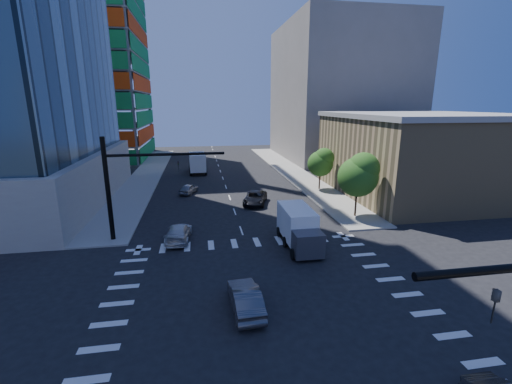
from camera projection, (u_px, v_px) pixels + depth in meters
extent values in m
plane|color=black|center=(266.00, 299.00, 21.22)|extent=(160.00, 160.00, 0.00)
cube|color=silver|center=(266.00, 299.00, 21.22)|extent=(20.00, 20.00, 0.01)
cube|color=gray|center=(291.00, 171.00, 61.40)|extent=(5.00, 60.00, 0.15)
cube|color=gray|center=(147.00, 175.00, 57.37)|extent=(5.00, 60.00, 0.15)
cube|color=#188840|center=(140.00, 41.00, 71.85)|extent=(0.12, 24.00, 49.00)
cube|color=red|center=(51.00, 26.00, 57.79)|extent=(24.00, 0.12, 49.00)
cube|color=#948056|center=(420.00, 157.00, 45.00)|extent=(20.00, 22.00, 10.00)
cube|color=gray|center=(425.00, 115.00, 43.66)|extent=(20.50, 22.50, 0.60)
cube|color=slate|center=(339.00, 93.00, 74.56)|extent=(24.00, 30.00, 28.00)
imported|color=black|center=(493.00, 306.00, 9.27)|extent=(0.16, 0.20, 1.00)
cylinder|color=black|center=(108.00, 190.00, 29.18)|extent=(0.40, 0.40, 9.00)
cylinder|color=black|center=(166.00, 154.00, 29.26)|extent=(10.00, 0.24, 0.24)
imported|color=black|center=(178.00, 167.00, 29.69)|extent=(0.16, 0.20, 1.00)
cylinder|color=#382316|center=(356.00, 205.00, 36.28)|extent=(0.20, 0.20, 2.27)
sphere|color=#1A4C14|center=(358.00, 177.00, 35.50)|extent=(4.16, 4.16, 4.16)
sphere|color=#396822|center=(363.00, 168.00, 35.04)|extent=(3.25, 3.25, 3.25)
cylinder|color=#382316|center=(319.00, 182.00, 47.82)|extent=(0.20, 0.20, 1.92)
sphere|color=#1A4C14|center=(320.00, 164.00, 47.17)|extent=(3.52, 3.52, 3.52)
sphere|color=#396822|center=(324.00, 158.00, 46.74)|extent=(2.75, 2.75, 2.75)
imported|color=black|center=(255.00, 198.00, 41.19)|extent=(3.92, 5.83, 1.48)
imported|color=silver|center=(179.00, 232.00, 30.23)|extent=(2.41, 5.10, 1.44)
imported|color=gray|center=(189.00, 189.00, 45.97)|extent=(2.87, 4.19, 1.32)
imported|color=#4D4D52|center=(245.00, 298.00, 19.96)|extent=(1.80, 4.65, 1.51)
cube|color=white|center=(300.00, 226.00, 28.49)|extent=(2.41, 4.97, 2.57)
cube|color=#404047|center=(300.00, 233.00, 28.65)|extent=(2.29, 1.80, 1.88)
cube|color=silver|center=(197.00, 161.00, 59.71)|extent=(2.84, 5.58, 2.85)
cube|color=#404047|center=(197.00, 165.00, 59.89)|extent=(2.60, 2.07, 2.08)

